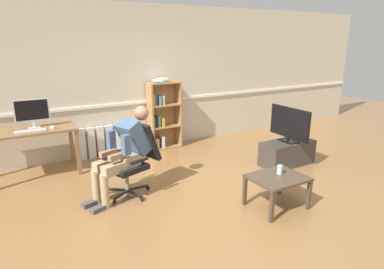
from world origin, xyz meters
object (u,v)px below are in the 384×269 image
object	(u,v)px
imac_monitor	(32,111)
coffee_table	(277,181)
keyboard	(31,131)
tv_stand	(287,153)
person_seated	(124,151)
radiator	(105,141)
computer_desk	(34,136)
office_chair	(134,156)
bookshelf	(162,116)
computer_mouse	(52,128)
tv_screen	(289,124)
drinking_glass	(280,170)

from	to	relation	value
imac_monitor	coffee_table	size ratio (longest dim) A/B	0.73
keyboard	tv_stand	distance (m)	4.09
keyboard	tv_stand	bearing A→B (deg)	-21.29
person_seated	tv_stand	xyz separation A→B (m)	(2.77, -0.26, -0.44)
imac_monitor	radiator	xyz separation A→B (m)	(1.16, 0.31, -0.73)
computer_desk	tv_stand	xyz separation A→B (m)	(3.74, -1.61, -0.44)
office_chair	coffee_table	world-z (taller)	office_chair
bookshelf	office_chair	size ratio (longest dim) A/B	1.40
bookshelf	computer_mouse	bearing A→B (deg)	-168.54
keyboard	office_chair	size ratio (longest dim) A/B	0.44
office_chair	tv_stand	distance (m)	2.65
tv_screen	drinking_glass	bearing A→B (deg)	130.60
coffee_table	office_chair	bearing A→B (deg)	136.13
imac_monitor	computer_mouse	size ratio (longest dim) A/B	4.98
office_chair	tv_stand	world-z (taller)	office_chair
computer_mouse	office_chair	world-z (taller)	office_chair
imac_monitor	radiator	world-z (taller)	imac_monitor
imac_monitor	tv_stand	xyz separation A→B (m)	(3.71, -1.69, -0.81)
computer_desk	tv_stand	size ratio (longest dim) A/B	1.34
imac_monitor	bookshelf	world-z (taller)	bookshelf
keyboard	tv_screen	world-z (taller)	tv_screen
imac_monitor	computer_desk	bearing A→B (deg)	-111.02
computer_desk	radiator	size ratio (longest dim) A/B	1.30
office_chair	radiator	bearing A→B (deg)	160.14
imac_monitor	radiator	distance (m)	1.40
tv_stand	drinking_glass	bearing A→B (deg)	-139.81
computer_mouse	coffee_table	xyz separation A→B (m)	(2.25, -2.51, -0.41)
coffee_table	drinking_glass	xyz separation A→B (m)	(0.08, 0.05, 0.11)
imac_monitor	computer_mouse	distance (m)	0.39
computer_mouse	tv_screen	distance (m)	3.79
keyboard	office_chair	bearing A→B (deg)	-44.83
coffee_table	computer_desk	bearing A→B (deg)	133.68
keyboard	radiator	size ratio (longest dim) A/B	0.46
keyboard	tv_screen	bearing A→B (deg)	-21.28
keyboard	office_chair	distance (m)	1.67
computer_mouse	tv_screen	world-z (taller)	tv_screen
tv_stand	tv_screen	distance (m)	0.51
bookshelf	drinking_glass	bearing A→B (deg)	-84.13
radiator	office_chair	size ratio (longest dim) A/B	0.97
tv_stand	office_chair	bearing A→B (deg)	173.25
keyboard	drinking_glass	bearing A→B (deg)	-42.86
radiator	drinking_glass	world-z (taller)	radiator
tv_screen	drinking_glass	size ratio (longest dim) A/B	7.30
office_chair	tv_screen	bearing A→B (deg)	65.23
keyboard	computer_mouse	xyz separation A→B (m)	(0.30, 0.02, 0.01)
bookshelf	coffee_table	world-z (taller)	bookshelf
radiator	tv_stand	world-z (taller)	radiator
keyboard	imac_monitor	bearing A→B (deg)	72.56
tv_screen	computer_desk	bearing A→B (deg)	67.13
computer_mouse	radiator	distance (m)	1.16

